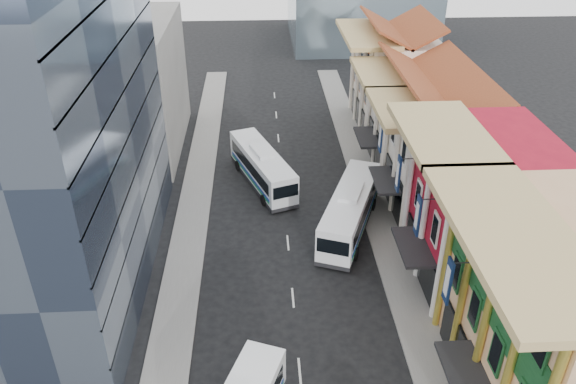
{
  "coord_description": "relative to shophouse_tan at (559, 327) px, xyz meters",
  "views": [
    {
      "loc": [
        -2.08,
        -16.9,
        28.05
      ],
      "look_at": [
        0.0,
        21.87,
        5.11
      ],
      "focal_mm": 35.0,
      "sensor_mm": 36.0,
      "label": 1
    }
  ],
  "objects": [
    {
      "name": "sidewalk_left",
      "position": [
        -22.5,
        17.0,
        -5.92
      ],
      "size": [
        3.0,
        90.0,
        0.15
      ],
      "primitive_type": "cube",
      "color": "slate",
      "rests_on": "ground"
    },
    {
      "name": "bus_left_far",
      "position": [
        -16.0,
        27.35,
        -4.06
      ],
      "size": [
        6.78,
        12.32,
        3.87
      ],
      "primitive_type": null,
      "rotation": [
        0.0,
        0.0,
        0.35
      ],
      "color": "silver",
      "rests_on": "ground"
    },
    {
      "name": "shophouse_cream_near",
      "position": [
        0.0,
        21.5,
        -1.0
      ],
      "size": [
        8.0,
        9.0,
        10.0
      ],
      "primitive_type": "cube",
      "color": "white",
      "rests_on": "ground"
    },
    {
      "name": "shophouse_red",
      "position": [
        0.0,
        12.0,
        0.0
      ],
      "size": [
        8.0,
        10.0,
        12.0
      ],
      "primitive_type": "cube",
      "color": "#A41225",
      "rests_on": "ground"
    },
    {
      "name": "shophouse_cream_far",
      "position": [
        0.0,
        41.0,
        -0.5
      ],
      "size": [
        8.0,
        12.0,
        11.0
      ],
      "primitive_type": "cube",
      "color": "white",
      "rests_on": "ground"
    },
    {
      "name": "sidewalk_right",
      "position": [
        -5.5,
        17.0,
        -5.92
      ],
      "size": [
        3.0,
        90.0,
        0.15
      ],
      "primitive_type": "cube",
      "color": "slate",
      "rests_on": "ground"
    },
    {
      "name": "shophouse_cream_mid",
      "position": [
        0.0,
        30.5,
        -1.0
      ],
      "size": [
        8.0,
        9.0,
        10.0
      ],
      "primitive_type": "cube",
      "color": "white",
      "rests_on": "ground"
    },
    {
      "name": "office_block_far",
      "position": [
        -30.0,
        37.0,
        1.0
      ],
      "size": [
        10.0,
        18.0,
        14.0
      ],
      "primitive_type": "cube",
      "color": "gray",
      "rests_on": "ground"
    },
    {
      "name": "office_tower",
      "position": [
        -31.0,
        14.0,
        9.0
      ],
      "size": [
        12.0,
        26.0,
        30.0
      ],
      "primitive_type": "cube",
      "color": "#3D4A61",
      "rests_on": "ground"
    },
    {
      "name": "shophouse_tan",
      "position": [
        0.0,
        0.0,
        0.0
      ],
      "size": [
        8.0,
        14.0,
        12.0
      ],
      "primitive_type": "cube",
      "color": "#DDAD7F",
      "rests_on": "ground"
    },
    {
      "name": "bus_right",
      "position": [
        -8.5,
        18.78,
        -3.97
      ],
      "size": [
        7.28,
        12.88,
        4.06
      ],
      "primitive_type": null,
      "rotation": [
        0.0,
        0.0,
        -0.36
      ],
      "color": "white",
      "rests_on": "ground"
    }
  ]
}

